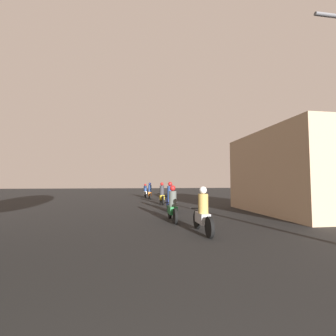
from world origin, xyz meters
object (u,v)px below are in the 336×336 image
object	(u,v)px
motorcycle_blue	(170,200)
building_right_near	(297,172)
motorcycle_white	(145,192)
motorcycle_orange	(150,192)
motorcycle_yellow	(162,195)
motorcycle_silver	(203,214)
motorcycle_green	(172,207)

from	to	relation	value
motorcycle_blue	building_right_near	world-z (taller)	building_right_near
motorcycle_white	building_right_near	bearing A→B (deg)	-54.36
motorcycle_blue	motorcycle_orange	bearing A→B (deg)	89.02
motorcycle_yellow	motorcycle_orange	world-z (taller)	motorcycle_yellow
motorcycle_silver	building_right_near	xyz separation A→B (m)	(6.35, 3.74, 1.53)
motorcycle_green	motorcycle_silver	bearing A→B (deg)	-82.86
motorcycle_white	motorcycle_blue	bearing A→B (deg)	-78.88
motorcycle_orange	motorcycle_blue	bearing A→B (deg)	-89.85
motorcycle_green	building_right_near	xyz separation A→B (m)	(6.94, 1.44, 1.54)
motorcycle_yellow	building_right_near	bearing A→B (deg)	-48.27
motorcycle_yellow	motorcycle_orange	distance (m)	5.31
motorcycle_yellow	building_right_near	size ratio (longest dim) A/B	0.28
motorcycle_orange	motorcycle_white	distance (m)	2.66
motorcycle_green	motorcycle_yellow	bearing A→B (deg)	79.25
motorcycle_orange	motorcycle_white	world-z (taller)	motorcycle_orange
motorcycle_orange	building_right_near	world-z (taller)	building_right_near
motorcycle_green	building_right_near	size ratio (longest dim) A/B	0.29
motorcycle_orange	motorcycle_green	bearing A→B (deg)	-92.36
motorcycle_silver	motorcycle_green	size ratio (longest dim) A/B	0.98
motorcycle_silver	motorcycle_green	bearing A→B (deg)	114.13
motorcycle_silver	motorcycle_blue	distance (m)	5.38
motorcycle_yellow	motorcycle_orange	size ratio (longest dim) A/B	1.02
motorcycle_silver	motorcycle_yellow	xyz separation A→B (m)	(-0.18, 9.45, 0.04)
motorcycle_blue	motorcycle_white	size ratio (longest dim) A/B	1.01
motorcycle_green	motorcycle_white	world-z (taller)	motorcycle_green
motorcycle_green	motorcycle_yellow	xyz separation A→B (m)	(0.42, 7.15, 0.04)
motorcycle_white	motorcycle_yellow	bearing A→B (deg)	-76.63
motorcycle_yellow	motorcycle_orange	bearing A→B (deg)	88.70
motorcycle_blue	building_right_near	bearing A→B (deg)	-18.05
motorcycle_silver	building_right_near	world-z (taller)	building_right_near
motorcycle_silver	motorcycle_yellow	world-z (taller)	motorcycle_yellow
motorcycle_blue	motorcycle_orange	size ratio (longest dim) A/B	1.01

